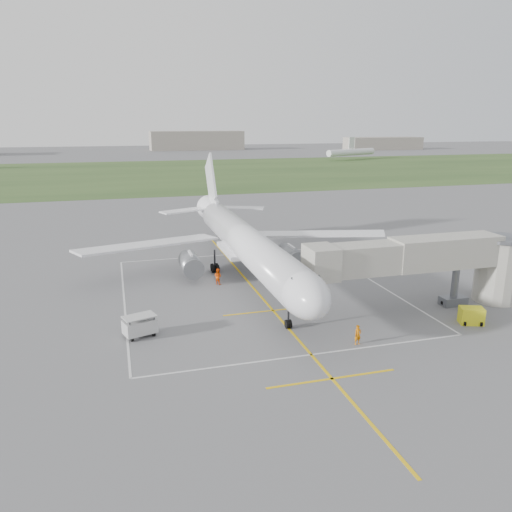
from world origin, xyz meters
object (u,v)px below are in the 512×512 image
object	(u,v)px
jet_bridge	(438,262)
baggage_cart	(140,326)
ramp_worker_nose	(358,335)
airliner	(245,242)
ramp_worker_wing	(218,276)
gpu_unit	(471,316)

from	to	relation	value
jet_bridge	baggage_cart	bearing A→B (deg)	178.33
baggage_cart	ramp_worker_nose	bearing A→B (deg)	-38.75
baggage_cart	ramp_worker_nose	size ratio (longest dim) A/B	1.82
baggage_cart	jet_bridge	bearing A→B (deg)	-19.68
airliner	baggage_cart	distance (m)	18.91
airliner	ramp_worker_wing	size ratio (longest dim) A/B	25.23
airliner	jet_bridge	distance (m)	21.22
ramp_worker_nose	ramp_worker_wing	world-z (taller)	ramp_worker_wing
ramp_worker_wing	gpu_unit	bearing A→B (deg)	-174.36
ramp_worker_nose	airliner	bearing A→B (deg)	96.28
airliner	ramp_worker_wing	world-z (taller)	airliner
baggage_cart	gpu_unit	bearing A→B (deg)	-28.46
airliner	jet_bridge	world-z (taller)	airliner
airliner	baggage_cart	size ratio (longest dim) A/B	15.20
airliner	gpu_unit	bearing A→B (deg)	-48.81
airliner	ramp_worker_nose	size ratio (longest dim) A/B	27.69
baggage_cart	ramp_worker_wing	size ratio (longest dim) A/B	1.66
gpu_unit	ramp_worker_wing	world-z (taller)	ramp_worker_wing
gpu_unit	baggage_cart	bearing A→B (deg)	-169.90
gpu_unit	baggage_cart	distance (m)	29.87
baggage_cart	ramp_worker_nose	xyz separation A→B (m)	(17.33, -6.56, -0.12)
ramp_worker_wing	airliner	bearing A→B (deg)	-114.42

